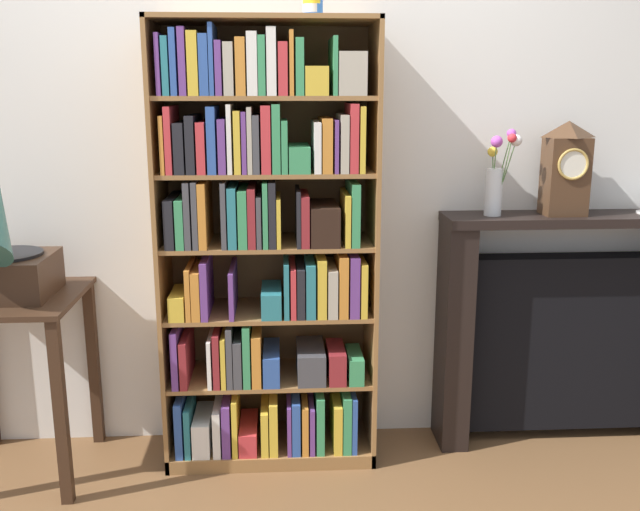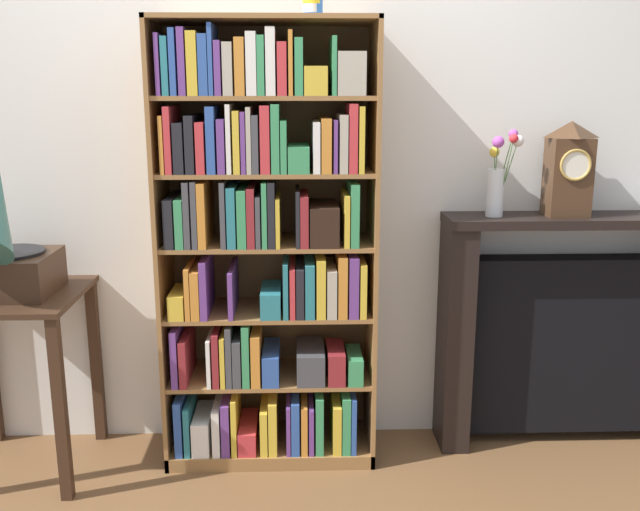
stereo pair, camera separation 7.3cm
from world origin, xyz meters
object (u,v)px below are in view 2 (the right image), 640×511
Objects in this scene: bookshelf at (266,253)px; flower_vase at (498,179)px; fireplace_mantel at (570,332)px; side_table_left at (17,338)px; gramophone at (1,243)px; mantel_clock at (569,169)px.

bookshelf is 1.02m from flower_vase.
bookshelf is 1.40m from fireplace_mantel.
side_table_left is 1.36× the size of gramophone.
flower_vase reaches higher than side_table_left.
mantel_clock is at bearing 3.77° from side_table_left.
flower_vase is (1.99, 0.15, 0.63)m from side_table_left.
side_table_left is (-1.02, -0.09, -0.33)m from bookshelf.
bookshelf is at bearing 8.25° from gramophone.
mantel_clock reaches higher than fireplace_mantel.
gramophone is 1.56× the size of flower_vase.
gramophone is (-1.02, -0.15, 0.08)m from bookshelf.
side_table_left is 2.39m from mantel_clock.
flower_vase is at bearing -179.82° from mantel_clock.
gramophone reaches higher than side_table_left.
flower_vase is at bearing 4.29° from side_table_left.
side_table_left is 0.66× the size of fireplace_mantel.
fireplace_mantel is (1.35, 0.09, -0.40)m from bookshelf.
gramophone is 2.42m from fireplace_mantel.
side_table_left is at bearing 90.00° from gramophone.
fireplace_mantel is at bearing 4.22° from side_table_left.
side_table_left is at bearing -175.71° from flower_vase.
flower_vase is at bearing 5.97° from gramophone.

